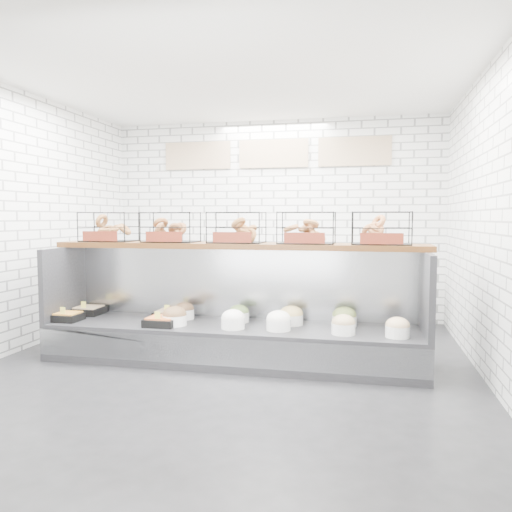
# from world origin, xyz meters

# --- Properties ---
(ground) EXTENTS (5.50, 5.50, 0.00)m
(ground) POSITION_xyz_m (0.00, 0.00, 0.00)
(ground) COLOR black
(ground) RESTS_ON ground
(room_shell) EXTENTS (5.02, 5.51, 3.01)m
(room_shell) POSITION_xyz_m (0.00, 0.60, 2.06)
(room_shell) COLOR white
(room_shell) RESTS_ON ground
(display_case) EXTENTS (4.00, 0.90, 1.20)m
(display_case) POSITION_xyz_m (0.01, 0.34, 0.33)
(display_case) COLOR black
(display_case) RESTS_ON ground
(bagel_shelf) EXTENTS (4.10, 0.50, 0.40)m
(bagel_shelf) POSITION_xyz_m (-0.00, 0.52, 1.38)
(bagel_shelf) COLOR #3E210D
(bagel_shelf) RESTS_ON display_case
(prep_counter) EXTENTS (4.00, 0.60, 1.20)m
(prep_counter) POSITION_xyz_m (-0.00, 2.43, 0.47)
(prep_counter) COLOR #93969B
(prep_counter) RESTS_ON ground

